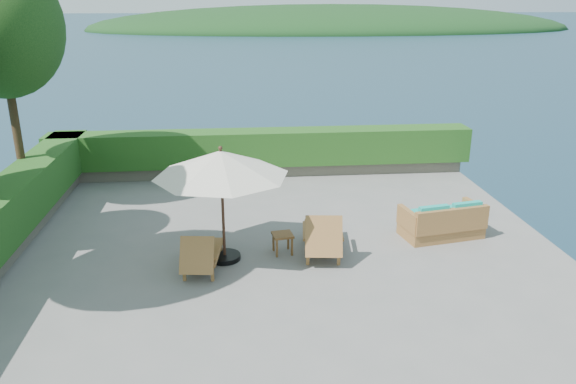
{
  "coord_description": "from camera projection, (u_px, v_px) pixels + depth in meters",
  "views": [
    {
      "loc": [
        -0.78,
        -10.5,
        5.06
      ],
      "look_at": [
        0.3,
        0.8,
        1.1
      ],
      "focal_mm": 35.0,
      "sensor_mm": 36.0,
      "label": 1
    }
  ],
  "objects": [
    {
      "name": "patio_umbrella",
      "position": [
        221.0,
        165.0,
        10.77
      ],
      "size": [
        3.04,
        3.04,
        2.38
      ],
      "rotation": [
        0.0,
        0.0,
        0.16
      ],
      "color": "black",
      "rests_on": "ground"
    },
    {
      "name": "ground",
      "position": [
        277.0,
        255.0,
        11.61
      ],
      "size": [
        12.0,
        12.0,
        0.0
      ],
      "primitive_type": "plane",
      "color": "slate",
      "rests_on": "ground"
    },
    {
      "name": "side_table",
      "position": [
        283.0,
        237.0,
        11.59
      ],
      "size": [
        0.46,
        0.46,
        0.43
      ],
      "rotation": [
        0.0,
        0.0,
        0.15
      ],
      "color": "brown",
      "rests_on": "ground"
    },
    {
      "name": "wicker_loveseat",
      "position": [
        443.0,
        223.0,
        12.39
      ],
      "size": [
        1.9,
        1.21,
        0.86
      ],
      "rotation": [
        0.0,
        0.0,
        0.19
      ],
      "color": "olive",
      "rests_on": "ground"
    },
    {
      "name": "ocean",
      "position": [
        278.0,
        376.0,
        12.59
      ],
      "size": [
        600.0,
        600.0,
        0.0
      ],
      "primitive_type": "plane",
      "color": "#142F3F",
      "rests_on": "ground"
    },
    {
      "name": "lounge_right",
      "position": [
        323.0,
        235.0,
        11.53
      ],
      "size": [
        0.92,
        1.84,
        1.02
      ],
      "rotation": [
        0.0,
        0.0,
        -0.11
      ],
      "color": "olive",
      "rests_on": "ground"
    },
    {
      "name": "hedge_far",
      "position": [
        263.0,
        147.0,
        16.59
      ],
      "size": [
        12.4,
        0.9,
        1.0
      ],
      "primitive_type": "cube",
      "color": "#1F4714",
      "rests_on": "planter_wall_far"
    },
    {
      "name": "offshore_island",
      "position": [
        331.0,
        29.0,
        146.43
      ],
      "size": [
        126.0,
        57.6,
        12.6
      ],
      "primitive_type": "ellipsoid",
      "color": "black",
      "rests_on": "ocean"
    },
    {
      "name": "lounge_left",
      "position": [
        202.0,
        253.0,
        10.85
      ],
      "size": [
        0.8,
        1.59,
        0.88
      ],
      "rotation": [
        0.0,
        0.0,
        -0.12
      ],
      "color": "olive",
      "rests_on": "ground"
    },
    {
      "name": "planter_wall_far",
      "position": [
        263.0,
        169.0,
        16.81
      ],
      "size": [
        12.0,
        0.6,
        0.36
      ],
      "primitive_type": "cube",
      "color": "#716B5A",
      "rests_on": "ground"
    },
    {
      "name": "tree_far",
      "position": [
        0.0,
        27.0,
        12.63
      ],
      "size": [
        2.8,
        2.8,
        6.03
      ],
      "color": "#402B18",
      "rests_on": "ground"
    },
    {
      "name": "foundation",
      "position": [
        278.0,
        320.0,
        12.12
      ],
      "size": [
        12.0,
        12.0,
        3.0
      ],
      "primitive_type": "cube",
      "color": "#504A3F",
      "rests_on": "ocean"
    }
  ]
}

